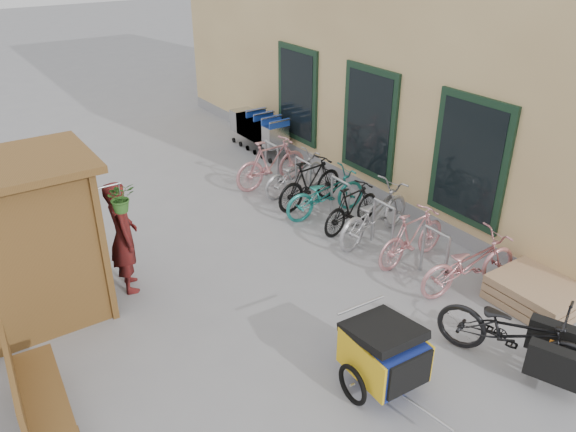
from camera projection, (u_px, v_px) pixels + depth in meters
ground at (318, 328)px, 7.97m from camera, size 80.00×80.00×0.00m
building at (430, 3)px, 12.91m from camera, size 6.07×13.00×7.00m
kiosk at (12, 225)px, 7.44m from camera, size 2.49×1.65×2.40m
bike_rack at (340, 196)px, 10.64m from camera, size 0.05×5.35×0.86m
pallet_stack at (536, 294)px, 8.34m from camera, size 1.00×1.20×0.40m
bench at (32, 393)px, 6.13m from camera, size 0.59×1.66×1.04m
shopping_carts at (258, 127)px, 13.97m from camera, size 0.59×1.99×1.06m
child_trailer at (384, 352)px, 6.72m from camera, size 0.99×1.65×0.97m
cargo_bike at (517, 334)px, 7.06m from camera, size 1.36×2.07×1.03m
person_kiosk at (123, 237)px, 8.46m from camera, size 0.54×0.72×1.81m
bike_0 at (469, 263)px, 8.62m from camera, size 1.86×0.90×0.94m
bike_1 at (412, 236)px, 9.35m from camera, size 1.61×0.56×0.95m
bike_2 at (374, 213)px, 10.04m from camera, size 1.99×1.02×1.00m
bike_3 at (352, 207)px, 10.38m from camera, size 1.54×0.67×0.90m
bike_4 at (326, 194)px, 10.88m from camera, size 1.80×0.75×0.92m
bike_5 at (310, 183)px, 11.24m from camera, size 1.71×0.66×1.00m
bike_6 at (295, 174)px, 11.84m from camera, size 1.68×0.76×0.85m
bike_7 at (271, 163)px, 12.09m from camera, size 1.80×0.55×1.07m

